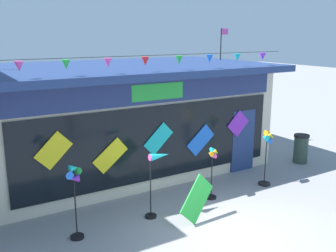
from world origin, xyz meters
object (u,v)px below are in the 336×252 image
at_px(wind_spinner_left, 157,169).
at_px(trash_bin, 301,148).
at_px(wind_spinner_center_left, 212,167).
at_px(display_kite_on_ground, 197,199).
at_px(kite_shop_building, 121,116).
at_px(wind_spinner_center_right, 267,148).
at_px(wind_spinner_far_left, 75,188).

height_order(wind_spinner_left, trash_bin, wind_spinner_left).
height_order(wind_spinner_center_left, display_kite_on_ground, wind_spinner_center_left).
xyz_separation_m(kite_shop_building, wind_spinner_center_right, (2.89, -3.77, -0.60)).
xyz_separation_m(wind_spinner_center_left, trash_bin, (4.49, 0.84, -0.40)).
xyz_separation_m(wind_spinner_center_right, display_kite_on_ground, (-3.04, -0.80, -0.56)).
xyz_separation_m(wind_spinner_left, display_kite_on_ground, (0.66, -0.74, -0.64)).
relative_size(wind_spinner_left, display_kite_on_ground, 1.55).
bearing_deg(wind_spinner_left, display_kite_on_ground, -48.22).
bearing_deg(wind_spinner_center_left, wind_spinner_center_right, -1.15).
relative_size(wind_spinner_far_left, display_kite_on_ground, 1.64).
bearing_deg(wind_spinner_left, trash_bin, 8.61).
distance_m(wind_spinner_center_right, display_kite_on_ground, 3.20).
distance_m(kite_shop_building, wind_spinner_center_right, 4.79).
xyz_separation_m(wind_spinner_center_left, display_kite_on_ground, (-1.10, -0.84, -0.34)).
xyz_separation_m(kite_shop_building, wind_spinner_far_left, (-2.85, -3.90, -0.54)).
height_order(kite_shop_building, wind_spinner_center_left, kite_shop_building).
bearing_deg(wind_spinner_center_left, wind_spinner_left, -176.50).
distance_m(wind_spinner_left, wind_spinner_center_right, 3.70).
bearing_deg(wind_spinner_left, wind_spinner_far_left, -178.24).
relative_size(wind_spinner_left, trash_bin, 1.63).
distance_m(wind_spinner_far_left, wind_spinner_center_right, 5.74).
bearing_deg(kite_shop_building, wind_spinner_center_right, -52.53).
bearing_deg(display_kite_on_ground, wind_spinner_far_left, 165.98).
height_order(kite_shop_building, trash_bin, kite_shop_building).
height_order(kite_shop_building, display_kite_on_ground, kite_shop_building).
distance_m(wind_spinner_far_left, display_kite_on_ground, 2.85).
distance_m(wind_spinner_center_left, wind_spinner_center_right, 1.96).
relative_size(kite_shop_building, wind_spinner_left, 5.67).
height_order(wind_spinner_far_left, display_kite_on_ground, wind_spinner_far_left).
xyz_separation_m(kite_shop_building, display_kite_on_ground, (-0.15, -4.58, -1.16)).
bearing_deg(wind_spinner_center_left, trash_bin, 10.58).
height_order(wind_spinner_left, wind_spinner_center_left, wind_spinner_left).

